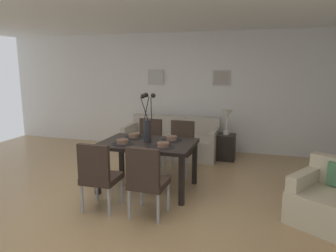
{
  "coord_description": "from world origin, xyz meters",
  "views": [
    {
      "loc": [
        1.72,
        -3.56,
        1.86
      ],
      "look_at": [
        0.32,
        0.96,
        0.95
      ],
      "focal_mm": 33.05,
      "sensor_mm": 36.0,
      "label": 1
    }
  ],
  "objects_px": {
    "centerpiece_vase": "(147,124)",
    "bowl_far_right": "(172,138)",
    "dining_table": "(148,148)",
    "dining_chair_far_right": "(181,145)",
    "dining_chair_near_right": "(149,142)",
    "framed_picture_left": "(156,77)",
    "bowl_far_left": "(163,144)",
    "sofa": "(172,142)",
    "dining_chair_near_left": "(99,174)",
    "dining_chair_far_left": "(147,178)",
    "side_table": "(226,147)",
    "bowl_near_left": "(122,141)",
    "bowl_near_right": "(134,135)",
    "framed_picture_center": "(221,78)",
    "table_lamp": "(227,116)",
    "armchair": "(333,201)"
  },
  "relations": [
    {
      "from": "table_lamp",
      "to": "armchair",
      "type": "bearing_deg",
      "value": -55.85
    },
    {
      "from": "dining_chair_far_left",
      "to": "dining_chair_far_right",
      "type": "bearing_deg",
      "value": 90.91
    },
    {
      "from": "dining_chair_far_left",
      "to": "armchair",
      "type": "distance_m",
      "value": 2.24
    },
    {
      "from": "bowl_near_left",
      "to": "bowl_far_left",
      "type": "relative_size",
      "value": 1.0
    },
    {
      "from": "bowl_near_left",
      "to": "dining_chair_far_left",
      "type": "bearing_deg",
      "value": -46.35
    },
    {
      "from": "dining_chair_near_left",
      "to": "side_table",
      "type": "height_order",
      "value": "dining_chair_near_left"
    },
    {
      "from": "dining_table",
      "to": "sofa",
      "type": "xyz_separation_m",
      "value": [
        -0.18,
        1.9,
        -0.37
      ]
    },
    {
      "from": "bowl_far_right",
      "to": "sofa",
      "type": "distance_m",
      "value": 1.83
    },
    {
      "from": "dining_chair_near_right",
      "to": "dining_chair_far_right",
      "type": "bearing_deg",
      "value": -2.47
    },
    {
      "from": "dining_chair_near_right",
      "to": "dining_chair_far_right",
      "type": "distance_m",
      "value": 0.61
    },
    {
      "from": "sofa",
      "to": "bowl_far_right",
      "type": "bearing_deg",
      "value": -73.63
    },
    {
      "from": "side_table",
      "to": "armchair",
      "type": "bearing_deg",
      "value": -55.85
    },
    {
      "from": "framed_picture_center",
      "to": "bowl_far_left",
      "type": "bearing_deg",
      "value": -99.0
    },
    {
      "from": "centerpiece_vase",
      "to": "dining_table",
      "type": "bearing_deg",
      "value": -124.65
    },
    {
      "from": "dining_chair_near_right",
      "to": "framed_picture_left",
      "type": "height_order",
      "value": "framed_picture_left"
    },
    {
      "from": "dining_chair_far_left",
      "to": "bowl_near_right",
      "type": "bearing_deg",
      "value": 120.2
    },
    {
      "from": "dining_table",
      "to": "bowl_near_left",
      "type": "distance_m",
      "value": 0.4
    },
    {
      "from": "dining_table",
      "to": "sofa",
      "type": "height_order",
      "value": "sofa"
    },
    {
      "from": "centerpiece_vase",
      "to": "sofa",
      "type": "relative_size",
      "value": 0.38
    },
    {
      "from": "bowl_near_right",
      "to": "bowl_far_left",
      "type": "bearing_deg",
      "value": -33.9
    },
    {
      "from": "bowl_near_right",
      "to": "sofa",
      "type": "bearing_deg",
      "value": 85.44
    },
    {
      "from": "bowl_near_left",
      "to": "bowl_near_right",
      "type": "distance_m",
      "value": 0.42
    },
    {
      "from": "dining_chair_near_right",
      "to": "centerpiece_vase",
      "type": "xyz_separation_m",
      "value": [
        0.32,
        -0.87,
        0.51
      ]
    },
    {
      "from": "dining_table",
      "to": "side_table",
      "type": "bearing_deg",
      "value": 63.01
    },
    {
      "from": "dining_chair_near_left",
      "to": "dining_chair_far_left",
      "type": "xyz_separation_m",
      "value": [
        0.65,
        0.02,
        0.0
      ]
    },
    {
      "from": "dining_chair_far_right",
      "to": "bowl_far_right",
      "type": "relative_size",
      "value": 5.41
    },
    {
      "from": "dining_chair_near_right",
      "to": "bowl_far_right",
      "type": "bearing_deg",
      "value": -46.39
    },
    {
      "from": "dining_chair_far_right",
      "to": "bowl_near_left",
      "type": "bearing_deg",
      "value": -119.69
    },
    {
      "from": "bowl_far_left",
      "to": "sofa",
      "type": "distance_m",
      "value": 2.22
    },
    {
      "from": "dining_table",
      "to": "dining_chair_far_right",
      "type": "bearing_deg",
      "value": 71.16
    },
    {
      "from": "table_lamp",
      "to": "bowl_far_right",
      "type": "bearing_deg",
      "value": -111.09
    },
    {
      "from": "bowl_far_right",
      "to": "side_table",
      "type": "bearing_deg",
      "value": 68.91
    },
    {
      "from": "bowl_near_left",
      "to": "bowl_far_right",
      "type": "distance_m",
      "value": 0.76
    },
    {
      "from": "bowl_near_left",
      "to": "bowl_far_left",
      "type": "distance_m",
      "value": 0.63
    },
    {
      "from": "bowl_near_right",
      "to": "framed_picture_center",
      "type": "xyz_separation_m",
      "value": [
        1.06,
        2.3,
        0.84
      ]
    },
    {
      "from": "bowl_far_right",
      "to": "framed_picture_left",
      "type": "xyz_separation_m",
      "value": [
        -1.06,
        2.3,
        0.84
      ]
    },
    {
      "from": "dining_chair_near_right",
      "to": "side_table",
      "type": "xyz_separation_m",
      "value": [
        1.28,
        1.01,
        -0.25
      ]
    },
    {
      "from": "dining_chair_far_right",
      "to": "framed_picture_left",
      "type": "bearing_deg",
      "value": 121.91
    },
    {
      "from": "centerpiece_vase",
      "to": "bowl_far_left",
      "type": "xyz_separation_m",
      "value": [
        0.31,
        -0.21,
        -0.24
      ]
    },
    {
      "from": "framed_picture_left",
      "to": "dining_table",
      "type": "bearing_deg",
      "value": -73.45
    },
    {
      "from": "bowl_near_left",
      "to": "bowl_far_right",
      "type": "height_order",
      "value": "same"
    },
    {
      "from": "dining_table",
      "to": "bowl_far_right",
      "type": "xyz_separation_m",
      "value": [
        0.32,
        0.21,
        0.13
      ]
    },
    {
      "from": "bowl_near_right",
      "to": "dining_table",
      "type": "bearing_deg",
      "value": -33.9
    },
    {
      "from": "dining_chair_far_right",
      "to": "sofa",
      "type": "relative_size",
      "value": 0.47
    },
    {
      "from": "dining_table",
      "to": "dining_chair_far_left",
      "type": "bearing_deg",
      "value": -70.07
    },
    {
      "from": "dining_chair_far_right",
      "to": "sofa",
      "type": "distance_m",
      "value": 1.17
    },
    {
      "from": "bowl_far_right",
      "to": "table_lamp",
      "type": "height_order",
      "value": "table_lamp"
    },
    {
      "from": "table_lamp",
      "to": "bowl_near_left",
      "type": "bearing_deg",
      "value": -121.3
    },
    {
      "from": "centerpiece_vase",
      "to": "bowl_far_right",
      "type": "xyz_separation_m",
      "value": [
        0.31,
        0.21,
        -0.24
      ]
    },
    {
      "from": "bowl_far_right",
      "to": "framed_picture_center",
      "type": "bearing_deg",
      "value": 79.38
    }
  ]
}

